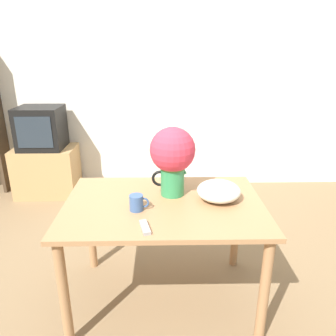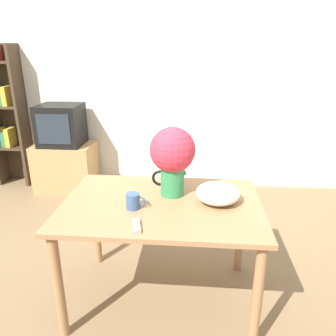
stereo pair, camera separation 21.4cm
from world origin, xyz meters
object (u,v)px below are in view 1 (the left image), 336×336
at_px(flower_vase, 173,156).
at_px(coffee_mug, 137,203).
at_px(tv_set, 41,128).
at_px(white_bowl, 219,191).

relative_size(flower_vase, coffee_mug, 3.83).
height_order(flower_vase, tv_set, flower_vase).
relative_size(flower_vase, tv_set, 0.94).
distance_m(white_bowl, tv_set, 2.48).
bearing_deg(coffee_mug, flower_vase, 45.50).
relative_size(flower_vase, white_bowl, 1.64).
xyz_separation_m(white_bowl, tv_set, (-1.74, 1.77, 0.01)).
distance_m(flower_vase, tv_set, 2.22).
bearing_deg(white_bowl, tv_set, 134.57).
xyz_separation_m(flower_vase, white_bowl, (0.30, -0.09, -0.21)).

